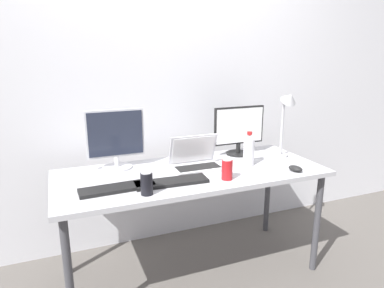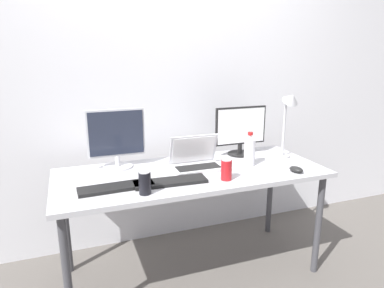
# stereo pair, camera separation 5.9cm
# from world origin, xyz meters

# --- Properties ---
(ground_plane) EXTENTS (16.00, 16.00, 0.00)m
(ground_plane) POSITION_xyz_m (0.00, 0.00, 0.00)
(ground_plane) COLOR #5B5651
(wall_back) EXTENTS (7.00, 0.08, 2.60)m
(wall_back) POSITION_xyz_m (0.00, 0.59, 1.30)
(wall_back) COLOR silver
(wall_back) RESTS_ON ground
(work_desk) EXTENTS (1.72, 0.71, 0.74)m
(work_desk) POSITION_xyz_m (0.00, 0.00, 0.68)
(work_desk) COLOR #424247
(work_desk) RESTS_ON ground
(monitor_left) EXTENTS (0.37, 0.19, 0.39)m
(monitor_left) POSITION_xyz_m (-0.44, 0.23, 0.94)
(monitor_left) COLOR silver
(monitor_left) RESTS_ON work_desk
(monitor_center) EXTENTS (0.40, 0.18, 0.36)m
(monitor_center) POSITION_xyz_m (0.46, 0.22, 0.93)
(monitor_center) COLOR black
(monitor_center) RESTS_ON work_desk
(laptop_silver) EXTENTS (0.32, 0.21, 0.22)m
(laptop_silver) POSITION_xyz_m (0.04, 0.04, 0.79)
(laptop_silver) COLOR silver
(laptop_silver) RESTS_ON work_desk
(keyboard_main) EXTENTS (0.42, 0.14, 0.02)m
(keyboard_main) POSITION_xyz_m (-0.50, -0.14, 0.75)
(keyboard_main) COLOR black
(keyboard_main) RESTS_ON work_desk
(keyboard_aux) EXTENTS (0.43, 0.15, 0.02)m
(keyboard_aux) POSITION_xyz_m (-0.19, -0.16, 0.75)
(keyboard_aux) COLOR black
(keyboard_aux) RESTS_ON work_desk
(mouse_by_keyboard) EXTENTS (0.09, 0.11, 0.04)m
(mouse_by_keyboard) POSITION_xyz_m (0.62, -0.25, 0.76)
(mouse_by_keyboard) COLOR black
(mouse_by_keyboard) RESTS_ON work_desk
(water_bottle) EXTENTS (0.07, 0.07, 0.23)m
(water_bottle) POSITION_xyz_m (0.40, -0.02, 0.85)
(water_bottle) COLOR silver
(water_bottle) RESTS_ON work_desk
(soda_can_near_keyboard) EXTENTS (0.07, 0.07, 0.13)m
(soda_can_near_keyboard) POSITION_xyz_m (-0.37, -0.26, 0.80)
(soda_can_near_keyboard) COLOR black
(soda_can_near_keyboard) RESTS_ON work_desk
(soda_can_by_laptop) EXTENTS (0.07, 0.07, 0.13)m
(soda_can_by_laptop) POSITION_xyz_m (0.14, -0.22, 0.80)
(soda_can_by_laptop) COLOR red
(soda_can_by_laptop) RESTS_ON work_desk
(desk_lamp) EXTENTS (0.11, 0.18, 0.49)m
(desk_lamp) POSITION_xyz_m (0.73, 0.02, 1.08)
(desk_lamp) COLOR #B7B7BC
(desk_lamp) RESTS_ON work_desk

